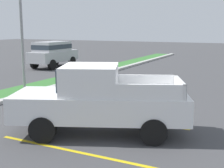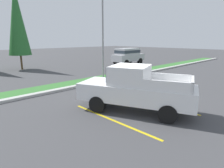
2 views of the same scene
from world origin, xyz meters
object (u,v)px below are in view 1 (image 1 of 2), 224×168
at_px(pickup_truck_main, 99,100).
at_px(street_light, 23,16).
at_px(suv_distant, 53,52).
at_px(traffic_cone, 138,101).

height_order(pickup_truck_main, street_light, street_light).
height_order(suv_distant, street_light, street_light).
relative_size(suv_distant, traffic_cone, 7.71).
bearing_deg(pickup_truck_main, street_light, 58.45).
xyz_separation_m(suv_distant, traffic_cone, (-8.95, -11.00, -0.95)).
distance_m(pickup_truck_main, traffic_cone, 3.44).
height_order(suv_distant, traffic_cone, suv_distant).
relative_size(pickup_truck_main, suv_distant, 1.20).
xyz_separation_m(pickup_truck_main, street_light, (3.89, 6.34, 2.72)).
distance_m(pickup_truck_main, street_light, 7.92).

